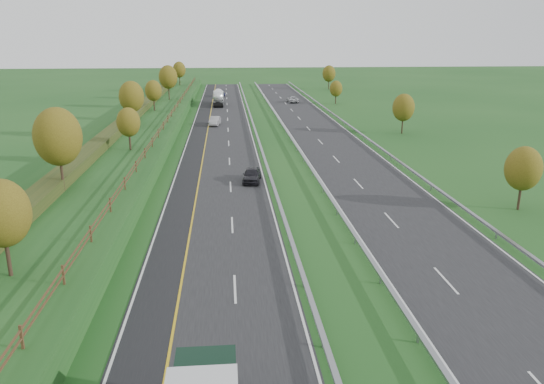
{
  "coord_description": "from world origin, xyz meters",
  "views": [
    {
      "loc": [
        0.95,
        -19.95,
        15.67
      ],
      "look_at": [
        4.89,
        25.35,
        2.2
      ],
      "focal_mm": 35.0,
      "sensor_mm": 36.0,
      "label": 1
    }
  ],
  "objects_px": {
    "car_silver_mid": "(215,121)",
    "car_small_far": "(221,94)",
    "car_dark_near": "(252,175)",
    "car_oncoming": "(293,99)",
    "road_tanker": "(218,97)"
  },
  "relations": [
    {
      "from": "road_tanker",
      "to": "car_silver_mid",
      "type": "bearing_deg",
      "value": -90.68
    },
    {
      "from": "car_silver_mid",
      "to": "car_oncoming",
      "type": "bearing_deg",
      "value": 68.03
    },
    {
      "from": "road_tanker",
      "to": "car_silver_mid",
      "type": "xyz_separation_m",
      "value": [
        -0.35,
        -29.39,
        -1.05
      ]
    },
    {
      "from": "car_silver_mid",
      "to": "car_dark_near",
      "type": "bearing_deg",
      "value": -75.89
    },
    {
      "from": "car_silver_mid",
      "to": "car_oncoming",
      "type": "height_order",
      "value": "car_silver_mid"
    },
    {
      "from": "road_tanker",
      "to": "car_silver_mid",
      "type": "distance_m",
      "value": 29.41
    },
    {
      "from": "car_silver_mid",
      "to": "car_small_far",
      "type": "bearing_deg",
      "value": 96.25
    },
    {
      "from": "road_tanker",
      "to": "car_oncoming",
      "type": "height_order",
      "value": "road_tanker"
    },
    {
      "from": "road_tanker",
      "to": "car_dark_near",
      "type": "height_order",
      "value": "road_tanker"
    },
    {
      "from": "car_dark_near",
      "to": "car_small_far",
      "type": "relative_size",
      "value": 0.92
    },
    {
      "from": "road_tanker",
      "to": "car_small_far",
      "type": "distance_m",
      "value": 17.12
    },
    {
      "from": "car_silver_mid",
      "to": "car_small_far",
      "type": "distance_m",
      "value": 46.47
    },
    {
      "from": "car_dark_near",
      "to": "car_oncoming",
      "type": "height_order",
      "value": "car_dark_near"
    },
    {
      "from": "car_silver_mid",
      "to": "car_small_far",
      "type": "relative_size",
      "value": 0.94
    },
    {
      "from": "car_dark_near",
      "to": "car_small_far",
      "type": "distance_m",
      "value": 85.68
    }
  ]
}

